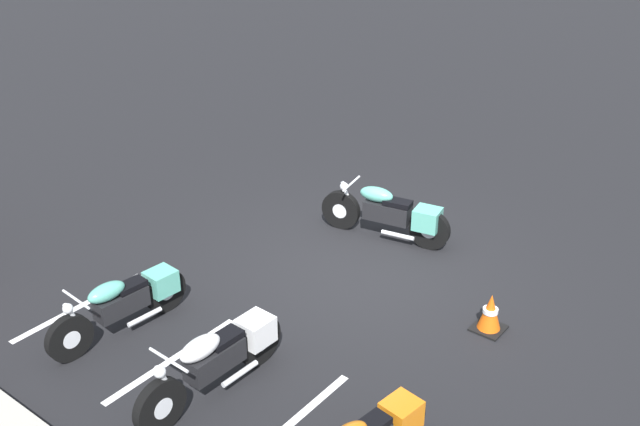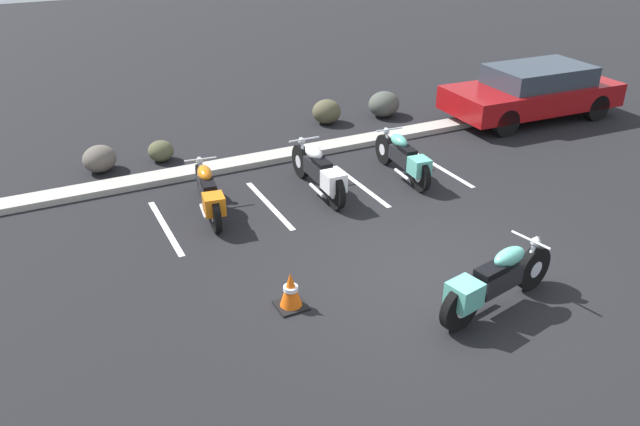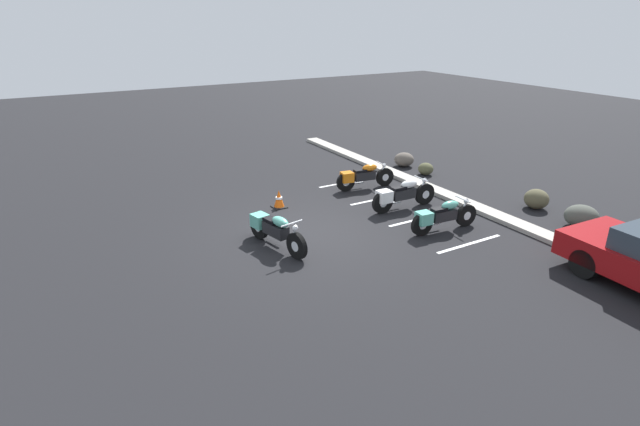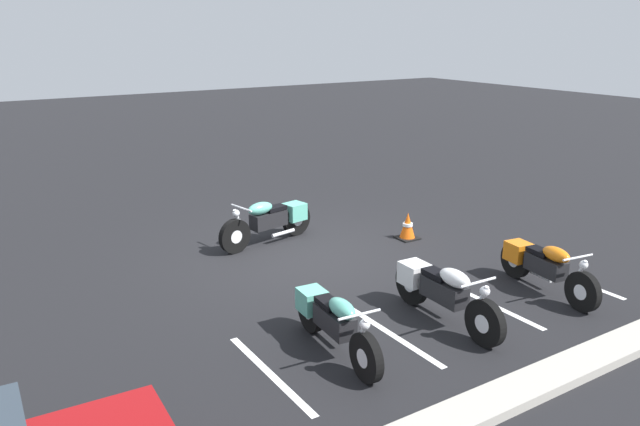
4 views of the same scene
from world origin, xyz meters
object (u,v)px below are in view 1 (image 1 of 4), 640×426
parked_bike_1 (219,357)px  traffic_cone (490,313)px  parked_bike_2 (126,302)px  motorcycle_teal_featured (391,214)px

parked_bike_1 → traffic_cone: (-1.92, -3.00, -0.21)m
traffic_cone → parked_bike_2: bearing=38.1°
parked_bike_1 → traffic_cone: bearing=149.2°
parked_bike_1 → traffic_cone: parked_bike_1 is taller
parked_bike_2 → traffic_cone: 4.72m
parked_bike_1 → traffic_cone: 3.57m
motorcycle_teal_featured → parked_bike_2: (1.34, 4.17, -0.02)m
motorcycle_teal_featured → parked_bike_1: parked_bike_1 is taller
motorcycle_teal_featured → parked_bike_2: motorcycle_teal_featured is taller
motorcycle_teal_featured → parked_bike_1: 4.29m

